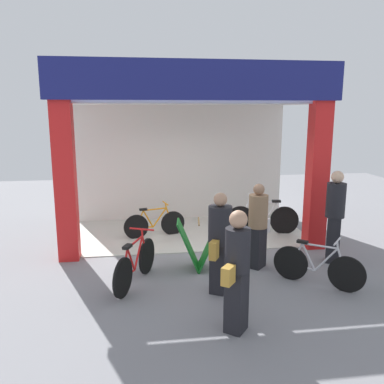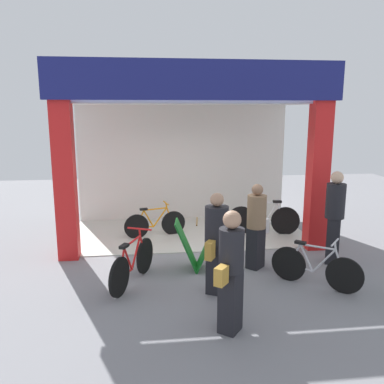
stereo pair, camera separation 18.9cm
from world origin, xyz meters
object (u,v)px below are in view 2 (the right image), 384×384
(bicycle_parked_1, at_px, (133,264))
(pedestrian_2, at_px, (334,216))
(sandwich_board_sign, at_px, (197,245))
(pedestrian_3, at_px, (216,241))
(pedestrian_0, at_px, (257,225))
(bicycle_inside_1, at_px, (263,219))
(pedestrian_1, at_px, (231,270))
(bicycle_inside_0, at_px, (155,223))
(bicycle_parked_0, at_px, (315,267))

(bicycle_parked_1, distance_m, pedestrian_2, 3.89)
(sandwich_board_sign, xyz_separation_m, pedestrian_3, (0.18, -0.99, 0.39))
(sandwich_board_sign, bearing_deg, pedestrian_0, -2.73)
(bicycle_inside_1, distance_m, bicycle_parked_1, 3.88)
(bicycle_parked_1, bearing_deg, pedestrian_0, 11.74)
(pedestrian_1, height_order, pedestrian_3, pedestrian_1)
(pedestrian_3, bearing_deg, bicycle_inside_1, 60.31)
(bicycle_parked_1, distance_m, sandwich_board_sign, 1.28)
(bicycle_parked_1, xyz_separation_m, pedestrian_0, (2.27, 0.47, 0.46))
(bicycle_inside_0, distance_m, pedestrian_1, 4.36)
(bicycle_parked_0, distance_m, pedestrian_3, 1.77)
(pedestrian_0, xyz_separation_m, pedestrian_3, (-0.93, -0.94, 0.04))
(bicycle_inside_1, xyz_separation_m, sandwich_board_sign, (-1.85, -1.92, 0.09))
(bicycle_inside_1, xyz_separation_m, pedestrian_3, (-1.66, -2.92, 0.48))
(pedestrian_2, bearing_deg, pedestrian_3, -157.78)
(sandwich_board_sign, height_order, pedestrian_2, pedestrian_2)
(bicycle_parked_0, bearing_deg, pedestrian_3, -179.86)
(bicycle_parked_0, distance_m, pedestrian_0, 1.30)
(bicycle_inside_0, bearing_deg, pedestrian_1, -78.21)
(bicycle_inside_0, relative_size, bicycle_parked_1, 0.94)
(pedestrian_1, bearing_deg, bicycle_inside_0, 101.79)
(pedestrian_0, bearing_deg, pedestrian_2, 2.47)
(sandwich_board_sign, distance_m, pedestrian_1, 2.24)
(bicycle_parked_0, xyz_separation_m, pedestrian_3, (-1.69, -0.00, 0.52))
(bicycle_parked_0, height_order, sandwich_board_sign, sandwich_board_sign)
(bicycle_parked_0, height_order, pedestrian_1, pedestrian_1)
(bicycle_inside_1, height_order, pedestrian_3, pedestrian_3)
(sandwich_board_sign, distance_m, pedestrian_2, 2.69)
(bicycle_parked_1, relative_size, pedestrian_2, 0.85)
(pedestrian_1, bearing_deg, pedestrian_2, 41.57)
(bicycle_inside_0, xyz_separation_m, bicycle_parked_0, (2.59, -3.03, 0.02))
(bicycle_inside_1, bearing_deg, pedestrian_3, -119.69)
(pedestrian_3, bearing_deg, pedestrian_2, 22.22)
(bicycle_parked_1, relative_size, pedestrian_0, 0.95)
(bicycle_inside_1, xyz_separation_m, pedestrian_2, (0.80, -1.91, 0.56))
(bicycle_parked_1, xyz_separation_m, pedestrian_3, (1.35, -0.47, 0.50))
(bicycle_parked_0, relative_size, bicycle_parked_1, 0.80)
(bicycle_parked_0, xyz_separation_m, pedestrian_0, (-0.76, 0.94, 0.48))
(pedestrian_2, bearing_deg, pedestrian_0, -177.53)
(bicycle_parked_0, relative_size, pedestrian_0, 0.76)
(sandwich_board_sign, relative_size, pedestrian_1, 0.56)
(bicycle_inside_1, distance_m, pedestrian_1, 4.48)
(pedestrian_2, bearing_deg, bicycle_inside_1, 112.77)
(bicycle_inside_1, relative_size, pedestrian_0, 1.06)
(pedestrian_1, relative_size, pedestrian_3, 1.01)
(bicycle_inside_0, distance_m, bicycle_parked_1, 2.60)
(pedestrian_1, height_order, pedestrian_2, pedestrian_2)
(bicycle_parked_1, distance_m, pedestrian_1, 2.19)
(bicycle_inside_0, distance_m, pedestrian_2, 3.98)
(bicycle_parked_0, height_order, bicycle_parked_1, bicycle_parked_1)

